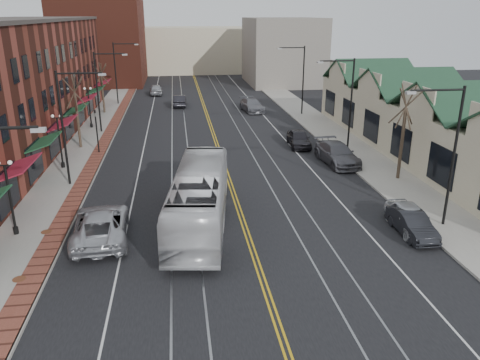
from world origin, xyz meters
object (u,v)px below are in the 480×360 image
object	(u,v)px
parked_car_d	(299,138)
parked_car_c	(337,154)
parked_car_b	(412,224)
transit_bus	(200,198)
parked_suv	(101,225)
parked_car_a	(410,218)

from	to	relation	value
parked_car_d	parked_car_c	bearing A→B (deg)	-67.90
parked_car_b	parked_car_d	bearing A→B (deg)	95.59
transit_bus	parked_car_c	size ratio (longest dim) A/B	2.11
parked_car_d	parked_car_b	bearing A→B (deg)	-80.93
transit_bus	parked_suv	xyz separation A→B (m)	(-5.48, -1.17, -0.84)
transit_bus	parked_car_a	distance (m)	12.11
transit_bus	parked_car_b	bearing A→B (deg)	173.32
parked_car_c	parked_car_b	bearing A→B (deg)	-95.73
transit_bus	parked_car_d	bearing A→B (deg)	-114.54
parked_suv	parked_car_c	bearing A→B (deg)	-150.49
parked_car_a	parked_car_b	world-z (taller)	parked_car_a
parked_car_b	parked_car_c	bearing A→B (deg)	89.90
parked_car_a	parked_car_d	distance (m)	18.34
transit_bus	parked_car_a	size ratio (longest dim) A/B	2.77
parked_car_b	parked_suv	bearing A→B (deg)	174.62
parked_car_c	parked_car_d	size ratio (longest dim) A/B	1.28
parked_car_d	transit_bus	bearing A→B (deg)	-118.11
parked_car_a	parked_car_d	world-z (taller)	parked_car_d
parked_suv	parked_car_b	size ratio (longest dim) A/B	1.51
parked_car_b	parked_car_c	distance (m)	13.31
transit_bus	parked_car_c	distance (m)	15.72
transit_bus	parked_suv	bearing A→B (deg)	19.79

